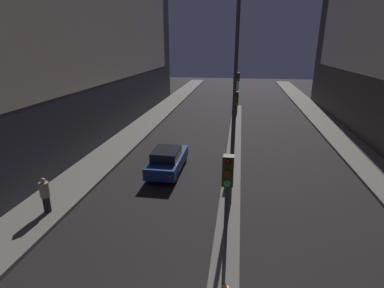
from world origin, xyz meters
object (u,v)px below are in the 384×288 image
Objects in this scene: traffic_light_near at (227,195)px; street_lamp at (236,70)px; traffic_light_far at (238,84)px; traffic_light_mid at (235,110)px; car_left_lane at (167,160)px; pedestrian_on_left_sidewalk at (45,194)px.

street_lamp reaches higher than traffic_light_near.
street_lamp is at bearing -90.00° from traffic_light_far.
traffic_light_near and traffic_light_mid have the same top height.
traffic_light_far is at bearing 90.00° from traffic_light_near.
pedestrian_on_left_sidewalk is at bearing -127.27° from car_left_lane.
street_lamp is at bearing 15.21° from pedestrian_on_left_sidewalk.
traffic_light_mid is at bearing -90.00° from traffic_light_far.
traffic_light_mid is at bearing 45.83° from pedestrian_on_left_sidewalk.
pedestrian_on_left_sidewalk reaches higher than car_left_lane.
traffic_light_near is 2.66× the size of pedestrian_on_left_sidewalk.
traffic_light_far reaches higher than pedestrian_on_left_sidewalk.
pedestrian_on_left_sidewalk is at bearing -110.70° from traffic_light_far.
car_left_lane is at bearing -103.70° from traffic_light_far.
street_lamp is at bearing 90.00° from traffic_light_near.
car_left_lane is at bearing -144.33° from traffic_light_mid.
traffic_light_far is at bearing 90.00° from street_lamp.
traffic_light_far reaches higher than car_left_lane.
traffic_light_near is 6.27m from street_lamp.
traffic_light_near is at bearing -90.00° from traffic_light_mid.
traffic_light_mid is 13.45m from traffic_light_far.
car_left_lane is 7.18m from pedestrian_on_left_sidewalk.
traffic_light_near is at bearing -90.00° from street_lamp.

